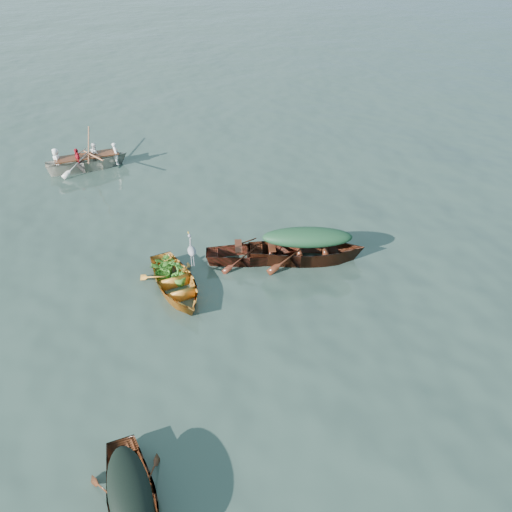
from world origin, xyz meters
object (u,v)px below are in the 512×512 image
at_px(yellow_dinghy, 176,291).
at_px(rowed_boat, 89,169).
at_px(open_wooden_boat, 255,261).
at_px(heron, 192,256).
at_px(dark_covered_boat, 135,512).
at_px(green_tarp_boat, 306,261).

xyz_separation_m(yellow_dinghy, rowed_boat, (-1.95, 8.70, 0.00)).
height_order(yellow_dinghy, open_wooden_boat, yellow_dinghy).
bearing_deg(heron, dark_covered_boat, -119.88).
bearing_deg(open_wooden_boat, yellow_dinghy, 119.48).
distance_m(rowed_boat, heron, 8.97).
height_order(dark_covered_boat, heron, heron).
bearing_deg(open_wooden_boat, rowed_boat, 42.52).
bearing_deg(yellow_dinghy, rowed_boat, 93.76).
height_order(yellow_dinghy, rowed_boat, rowed_boat).
bearing_deg(dark_covered_boat, heron, 64.84).
bearing_deg(yellow_dinghy, dark_covered_boat, -115.58).
xyz_separation_m(dark_covered_boat, heron, (2.27, 5.91, 0.93)).
distance_m(dark_covered_boat, heron, 6.40).
distance_m(open_wooden_boat, heron, 2.20).
relative_size(dark_covered_boat, rowed_boat, 0.78).
distance_m(open_wooden_boat, rowed_boat, 9.14).
height_order(green_tarp_boat, rowed_boat, green_tarp_boat).
xyz_separation_m(open_wooden_boat, heron, (-1.91, -0.55, 0.93)).
bearing_deg(yellow_dinghy, heron, 5.19).
relative_size(green_tarp_boat, heron, 5.09).
bearing_deg(rowed_boat, open_wooden_boat, -156.78).
xyz_separation_m(dark_covered_boat, green_tarp_boat, (5.60, 6.03, 0.00)).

